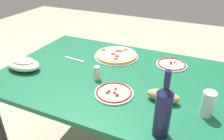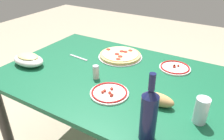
# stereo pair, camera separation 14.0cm
# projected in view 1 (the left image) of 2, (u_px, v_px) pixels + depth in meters

# --- Properties ---
(dining_table) EXTENTS (1.42, 0.97, 0.73)m
(dining_table) POSITION_uv_depth(u_px,v_px,m) (112.00, 88.00, 1.47)
(dining_table) COLOR #145938
(dining_table) RESTS_ON ground
(pepperoni_pizza) EXTENTS (0.33, 0.33, 0.03)m
(pepperoni_pizza) POSITION_uv_depth(u_px,v_px,m) (116.00, 55.00, 1.64)
(pepperoni_pizza) COLOR #B7B7BC
(pepperoni_pizza) RESTS_ON dining_table
(baked_pasta_dish) EXTENTS (0.24, 0.15, 0.08)m
(baked_pasta_dish) POSITION_uv_depth(u_px,v_px,m) (23.00, 64.00, 1.46)
(baked_pasta_dish) COLOR white
(baked_pasta_dish) RESTS_ON dining_table
(wine_bottle) EXTENTS (0.07, 0.07, 0.31)m
(wine_bottle) POSITION_uv_depth(u_px,v_px,m) (163.00, 111.00, 0.90)
(wine_bottle) COLOR #141942
(wine_bottle) RESTS_ON dining_table
(water_glass) EXTENTS (0.06, 0.06, 0.13)m
(water_glass) POSITION_uv_depth(u_px,v_px,m) (208.00, 104.00, 1.04)
(water_glass) COLOR silver
(water_glass) RESTS_ON dining_table
(side_plate_near) EXTENTS (0.22, 0.22, 0.02)m
(side_plate_near) POSITION_uv_depth(u_px,v_px,m) (114.00, 93.00, 1.22)
(side_plate_near) COLOR white
(side_plate_near) RESTS_ON dining_table
(side_plate_far) EXTENTS (0.21, 0.21, 0.02)m
(side_plate_far) POSITION_uv_depth(u_px,v_px,m) (172.00, 64.00, 1.52)
(side_plate_far) COLOR white
(side_plate_far) RESTS_ON dining_table
(bread_loaf) EXTENTS (0.17, 0.07, 0.07)m
(bread_loaf) POSITION_uv_depth(u_px,v_px,m) (163.00, 96.00, 1.15)
(bread_loaf) COLOR tan
(bread_loaf) RESTS_ON dining_table
(spice_shaker) EXTENTS (0.04, 0.04, 0.09)m
(spice_shaker) POSITION_uv_depth(u_px,v_px,m) (97.00, 73.00, 1.34)
(spice_shaker) COLOR silver
(spice_shaker) RESTS_ON dining_table
(fork_left) EXTENTS (0.17, 0.03, 0.00)m
(fork_left) POSITION_uv_depth(u_px,v_px,m) (74.00, 59.00, 1.60)
(fork_left) COLOR #B7B7BC
(fork_left) RESTS_ON dining_table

